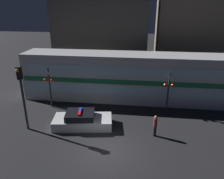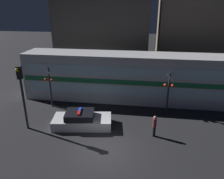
% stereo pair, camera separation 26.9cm
% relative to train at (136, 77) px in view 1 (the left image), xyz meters
% --- Properties ---
extents(ground_plane, '(120.00, 120.00, 0.00)m').
position_rel_train_xyz_m(ground_plane, '(-1.58, -8.48, -2.27)').
color(ground_plane, black).
extents(train, '(21.49, 3.09, 4.53)m').
position_rel_train_xyz_m(train, '(0.00, 0.00, 0.00)').
color(train, silver).
rests_on(train, ground_plane).
extents(police_car, '(4.67, 2.57, 1.32)m').
position_rel_train_xyz_m(police_car, '(-3.85, -5.69, -1.77)').
color(police_car, silver).
rests_on(police_car, ground_plane).
extents(pedestrian, '(0.27, 0.27, 1.62)m').
position_rel_train_xyz_m(pedestrian, '(1.62, -6.32, -1.44)').
color(pedestrian, black).
rests_on(pedestrian, ground_plane).
extents(crossing_signal_near, '(0.88, 0.37, 3.64)m').
position_rel_train_xyz_m(crossing_signal_near, '(2.84, -2.41, -0.17)').
color(crossing_signal_near, '#2D2D33').
rests_on(crossing_signal_near, ground_plane).
extents(crossing_signal_far, '(0.88, 0.37, 3.75)m').
position_rel_train_xyz_m(crossing_signal_far, '(-7.52, -2.75, -0.12)').
color(crossing_signal_far, '#2D2D33').
rests_on(crossing_signal_far, ground_plane).
extents(traffic_light_corner, '(0.30, 0.46, 4.87)m').
position_rel_train_xyz_m(traffic_light_corner, '(-7.84, -6.62, 0.78)').
color(traffic_light_corner, '#2D2D33').
rests_on(traffic_light_corner, ground_plane).
extents(building_left, '(10.99, 5.11, 10.16)m').
position_rel_train_xyz_m(building_left, '(-4.43, 6.76, 2.81)').
color(building_left, '#47423D').
rests_on(building_left, ground_plane).
extents(building_center, '(10.18, 6.41, 9.67)m').
position_rel_train_xyz_m(building_center, '(7.35, 8.75, 2.57)').
color(building_center, '#726656').
rests_on(building_center, ground_plane).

